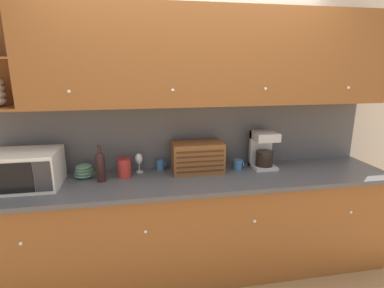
{
  "coord_description": "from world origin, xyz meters",
  "views": [
    {
      "loc": [
        -0.46,
        -2.73,
        1.85
      ],
      "look_at": [
        0.0,
        -0.23,
        1.19
      ],
      "focal_mm": 28.0,
      "sensor_mm": 36.0,
      "label": 1
    }
  ],
  "objects_px": {
    "storage_canister": "(124,167)",
    "mug": "(238,165)",
    "bread_box": "(198,157)",
    "mug_blue_second": "(161,165)",
    "microwave": "(24,170)",
    "wine_bottle": "(101,165)",
    "coffee_maker": "(263,150)",
    "bowl_stack_on_counter": "(84,171)",
    "wine_glass": "(139,159)"
  },
  "relations": [
    {
      "from": "bread_box",
      "to": "mug",
      "type": "bearing_deg",
      "value": -0.8
    },
    {
      "from": "storage_canister",
      "to": "bread_box",
      "type": "bearing_deg",
      "value": 0.88
    },
    {
      "from": "wine_bottle",
      "to": "wine_glass",
      "type": "relative_size",
      "value": 1.73
    },
    {
      "from": "bread_box",
      "to": "wine_glass",
      "type": "bearing_deg",
      "value": 170.24
    },
    {
      "from": "bread_box",
      "to": "coffee_maker",
      "type": "bearing_deg",
      "value": 1.31
    },
    {
      "from": "mug_blue_second",
      "to": "mug",
      "type": "height_order",
      "value": "mug_blue_second"
    },
    {
      "from": "bowl_stack_on_counter",
      "to": "microwave",
      "type": "bearing_deg",
      "value": -162.02
    },
    {
      "from": "coffee_maker",
      "to": "wine_bottle",
      "type": "bearing_deg",
      "value": -176.36
    },
    {
      "from": "storage_canister",
      "to": "coffee_maker",
      "type": "relative_size",
      "value": 0.49
    },
    {
      "from": "wine_bottle",
      "to": "wine_glass",
      "type": "bearing_deg",
      "value": 28.24
    },
    {
      "from": "storage_canister",
      "to": "microwave",
      "type": "bearing_deg",
      "value": -173.54
    },
    {
      "from": "microwave",
      "to": "mug",
      "type": "height_order",
      "value": "microwave"
    },
    {
      "from": "bread_box",
      "to": "wine_bottle",
      "type": "bearing_deg",
      "value": -174.6
    },
    {
      "from": "microwave",
      "to": "wine_bottle",
      "type": "height_order",
      "value": "wine_bottle"
    },
    {
      "from": "bowl_stack_on_counter",
      "to": "mug_blue_second",
      "type": "height_order",
      "value": "bowl_stack_on_counter"
    },
    {
      "from": "bowl_stack_on_counter",
      "to": "bread_box",
      "type": "bearing_deg",
      "value": -2.4
    },
    {
      "from": "bowl_stack_on_counter",
      "to": "bread_box",
      "type": "xyz_separation_m",
      "value": [
        1.0,
        -0.04,
        0.08
      ]
    },
    {
      "from": "wine_bottle",
      "to": "wine_glass",
      "type": "xyz_separation_m",
      "value": [
        0.32,
        0.17,
        -0.02
      ]
    },
    {
      "from": "wine_glass",
      "to": "coffee_maker",
      "type": "xyz_separation_m",
      "value": [
        1.16,
        -0.08,
        0.05
      ]
    },
    {
      "from": "wine_glass",
      "to": "mug",
      "type": "height_order",
      "value": "wine_glass"
    },
    {
      "from": "bowl_stack_on_counter",
      "to": "wine_bottle",
      "type": "xyz_separation_m",
      "value": [
        0.16,
        -0.12,
        0.08
      ]
    },
    {
      "from": "microwave",
      "to": "bread_box",
      "type": "relative_size",
      "value": 1.2
    },
    {
      "from": "bowl_stack_on_counter",
      "to": "wine_bottle",
      "type": "relative_size",
      "value": 0.54
    },
    {
      "from": "microwave",
      "to": "mug_blue_second",
      "type": "relative_size",
      "value": 5.53
    },
    {
      "from": "bowl_stack_on_counter",
      "to": "coffee_maker",
      "type": "bearing_deg",
      "value": -0.95
    },
    {
      "from": "microwave",
      "to": "storage_canister",
      "type": "xyz_separation_m",
      "value": [
        0.77,
        0.09,
        -0.06
      ]
    },
    {
      "from": "wine_glass",
      "to": "mug_blue_second",
      "type": "xyz_separation_m",
      "value": [
        0.2,
        0.03,
        -0.07
      ]
    },
    {
      "from": "bowl_stack_on_counter",
      "to": "coffee_maker",
      "type": "relative_size",
      "value": 0.48
    },
    {
      "from": "storage_canister",
      "to": "coffee_maker",
      "type": "distance_m",
      "value": 1.29
    },
    {
      "from": "bowl_stack_on_counter",
      "to": "wine_glass",
      "type": "xyz_separation_m",
      "value": [
        0.47,
        0.05,
        0.07
      ]
    },
    {
      "from": "storage_canister",
      "to": "coffee_maker",
      "type": "xyz_separation_m",
      "value": [
        1.29,
        0.02,
        0.09
      ]
    },
    {
      "from": "wine_glass",
      "to": "wine_bottle",
      "type": "bearing_deg",
      "value": -151.76
    },
    {
      "from": "mug_blue_second",
      "to": "mug",
      "type": "distance_m",
      "value": 0.72
    },
    {
      "from": "storage_canister",
      "to": "wine_glass",
      "type": "distance_m",
      "value": 0.17
    },
    {
      "from": "bread_box",
      "to": "mug",
      "type": "height_order",
      "value": "bread_box"
    },
    {
      "from": "mug",
      "to": "coffee_maker",
      "type": "distance_m",
      "value": 0.28
    },
    {
      "from": "microwave",
      "to": "coffee_maker",
      "type": "distance_m",
      "value": 2.07
    },
    {
      "from": "mug_blue_second",
      "to": "coffee_maker",
      "type": "height_order",
      "value": "coffee_maker"
    },
    {
      "from": "microwave",
      "to": "bread_box",
      "type": "xyz_separation_m",
      "value": [
        1.43,
        0.1,
        -0.01
      ]
    },
    {
      "from": "microwave",
      "to": "wine_glass",
      "type": "distance_m",
      "value": 0.92
    },
    {
      "from": "coffee_maker",
      "to": "wine_glass",
      "type": "bearing_deg",
      "value": 176.28
    },
    {
      "from": "bread_box",
      "to": "storage_canister",
      "type": "bearing_deg",
      "value": -179.12
    },
    {
      "from": "wine_bottle",
      "to": "storage_canister",
      "type": "bearing_deg",
      "value": 20.33
    },
    {
      "from": "wine_glass",
      "to": "coffee_maker",
      "type": "height_order",
      "value": "coffee_maker"
    },
    {
      "from": "microwave",
      "to": "wine_bottle",
      "type": "xyz_separation_m",
      "value": [
        0.59,
        0.02,
        -0.01
      ]
    },
    {
      "from": "bread_box",
      "to": "coffee_maker",
      "type": "height_order",
      "value": "coffee_maker"
    },
    {
      "from": "wine_glass",
      "to": "mug_blue_second",
      "type": "height_order",
      "value": "wine_glass"
    },
    {
      "from": "storage_canister",
      "to": "mug",
      "type": "relative_size",
      "value": 1.77
    },
    {
      "from": "storage_canister",
      "to": "bread_box",
      "type": "distance_m",
      "value": 0.65
    },
    {
      "from": "storage_canister",
      "to": "bread_box",
      "type": "xyz_separation_m",
      "value": [
        0.65,
        0.01,
        0.05
      ]
    }
  ]
}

